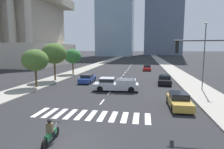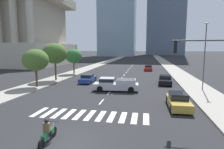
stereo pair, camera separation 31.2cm
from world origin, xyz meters
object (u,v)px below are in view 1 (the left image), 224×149
sedan_blue_3 (87,79)px  traffic_signal_near (212,63)px  sedan_gold_0 (179,101)px  street_tree_second (54,54)px  sedan_red_1 (147,68)px  street_tree_nearest (35,60)px  street_tree_third (73,56)px  street_lamp_east (204,52)px  motorcycle_lead (51,133)px  pickup_truck (114,85)px  sedan_black_2 (165,80)px

sedan_blue_3 → traffic_signal_near: traffic_signal_near is taller
traffic_signal_near → sedan_blue_3: bearing=-46.6°
sedan_gold_0 → street_tree_second: bearing=-123.8°
sedan_red_1 → street_tree_nearest: (-15.37, -23.85, 3.23)m
street_tree_second → street_tree_third: size_ratio=1.19×
street_tree_second → street_tree_third: (0.00, 8.18, -0.75)m
traffic_signal_near → street_lamp_east: street_lamp_east is taller
traffic_signal_near → street_lamp_east: (2.70, 11.05, 0.59)m
motorcycle_lead → street_tree_third: size_ratio=0.43×
pickup_truck → street_tree_second: size_ratio=0.94×
pickup_truck → street_tree_nearest: (-10.84, 0.06, 3.02)m
pickup_truck → sedan_gold_0: 9.13m
sedan_gold_0 → street_tree_nearest: (-17.84, 5.92, 3.21)m
motorcycle_lead → sedan_black_2: 21.80m
street_tree_nearest → sedan_blue_3: bearing=43.5°
street_tree_nearest → street_tree_third: bearing=90.0°
sedan_gold_0 → traffic_signal_near: (1.50, -3.19, 3.75)m
sedan_gold_0 → street_lamp_east: bearing=151.0°
sedan_red_1 → sedan_black_2: (2.40, -17.82, 0.01)m
sedan_gold_0 → street_tree_third: street_tree_third is taller
sedan_red_1 → street_tree_second: size_ratio=0.70×
sedan_black_2 → street_lamp_east: bearing=50.5°
motorcycle_lead → street_tree_nearest: bearing=30.1°
sedan_gold_0 → street_tree_third: bearing=-138.8°
street_lamp_east → motorcycle_lead: bearing=-128.2°
street_lamp_east → street_tree_nearest: size_ratio=1.63×
sedan_black_2 → sedan_gold_0: bearing=4.6°
sedan_black_2 → sedan_red_1: bearing=-168.0°
street_tree_nearest → street_tree_second: (0.00, 5.65, 0.75)m
traffic_signal_near → street_tree_nearest: (-19.34, 9.11, -0.55)m
sedan_black_2 → street_tree_second: 18.21m
pickup_truck → sedan_blue_3: size_ratio=1.25×
sedan_blue_3 → street_tree_second: 6.93m
sedan_gold_0 → traffic_signal_near: bearing=24.3°
sedan_black_2 → street_tree_nearest: size_ratio=0.93×
sedan_black_2 → street_tree_nearest: bearing=-67.0°
motorcycle_lead → sedan_gold_0: size_ratio=0.50×
sedan_black_2 → street_lamp_east: (4.27, -4.09, 4.36)m
pickup_truck → street_tree_second: bearing=-31.7°
sedan_gold_0 → street_tree_nearest: size_ratio=0.85×
pickup_truck → sedan_red_1: 24.34m
pickup_truck → sedan_gold_0: pickup_truck is taller
sedan_red_1 → motorcycle_lead: bearing=-8.4°
motorcycle_lead → traffic_signal_near: traffic_signal_near is taller
pickup_truck → sedan_gold_0: size_ratio=1.32×
street_tree_nearest → sedan_gold_0: bearing=-18.3°
sedan_blue_3 → street_tree_third: 10.68m
street_tree_nearest → street_tree_second: bearing=90.0°
sedan_black_2 → street_tree_third: size_ratio=0.93×
motorcycle_lead → street_tree_third: bearing=15.0°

